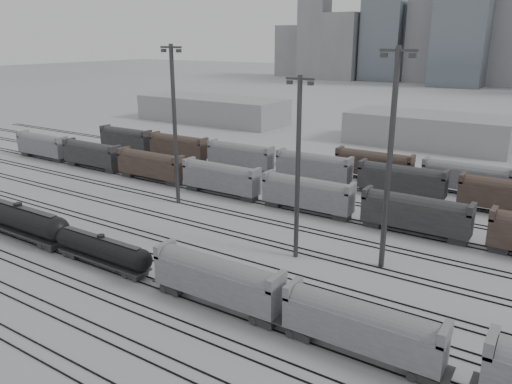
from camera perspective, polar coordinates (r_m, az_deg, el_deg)
The scene contains 13 objects.
ground at distance 61.01m, azimuth -15.48°, elevation -9.29°, with size 900.00×900.00×0.00m, color silver.
tracks at distance 72.51m, azimuth -5.18°, elevation -4.30°, with size 220.00×71.50×0.16m.
tank_car_a at distance 76.00m, azimuth -25.38°, elevation -2.76°, with size 19.48×3.25×4.81m.
tank_car_b at distance 63.23m, azimuth -17.18°, elevation -6.23°, with size 15.77×2.63×3.90m.
hopper_car_a at distance 51.57m, azimuth -4.47°, elevation -9.74°, with size 14.73×2.93×5.27m.
hopper_car_b at distance 45.02m, azimuth 11.97°, elevation -14.60°, with size 14.16×2.81×5.06m.
light_mast_b at distance 81.73m, azimuth -9.29°, elevation 7.88°, with size 4.11×0.66×25.72m.
light_mast_c at distance 60.09m, azimuth 4.81°, elevation 3.08°, with size 3.61×0.58×22.57m.
light_mast_d at distance 58.71m, azimuth 15.06°, elevation 3.94°, with size 4.13×0.66×25.82m.
bg_string_near at distance 79.06m, azimuth 5.88°, elevation -0.38°, with size 151.00×3.00×5.60m.
bg_string_mid at distance 89.86m, azimuth 16.29°, elevation 1.16°, with size 151.00×3.00×5.60m.
warehouse_left at distance 167.03m, azimuth -5.05°, elevation 9.38°, with size 50.00×18.00×8.00m, color gray.
warehouse_mid at distance 136.02m, azimuth 19.07°, elevation 6.72°, with size 40.00×18.00×8.00m, color gray.
Camera 1 is at (42.12, -35.23, 26.59)m, focal length 35.00 mm.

